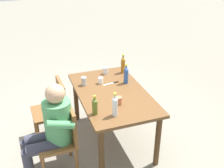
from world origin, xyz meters
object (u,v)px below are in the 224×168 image
dining_table (112,99)px  bottle_olive (95,106)px  bottle_blue (126,75)px  chair_near_left (54,107)px  cup_steel (84,81)px  bottle_clear (115,106)px  table_knife (112,83)px  bottle_amber (123,65)px  chair_near_right (62,136)px  cup_white (100,80)px  cup_glass (106,71)px  cup_terracotta (119,101)px  person_in_white_shirt (52,126)px

dining_table → bottle_olive: 0.59m
dining_table → bottle_blue: (-0.19, 0.27, 0.23)m
chair_near_left → cup_steel: cup_steel is taller
bottle_clear → table_knife: 0.80m
dining_table → cup_steel: cup_steel is taller
bottle_amber → bottle_blue: size_ratio=1.04×
chair_near_right → cup_white: 0.97m
cup_glass → table_knife: 0.34m
chair_near_left → bottle_amber: bottle_amber is taller
cup_white → cup_glass: 0.32m
bottle_olive → cup_steel: bottle_olive is taller
bottle_amber → table_knife: bearing=-43.8°
chair_near_right → bottle_olive: size_ratio=3.61×
table_knife → dining_table: bearing=-19.6°
bottle_clear → bottle_blue: size_ratio=1.03×
bottle_clear → cup_glass: (-1.09, 0.25, -0.07)m
cup_white → bottle_olive: bearing=-21.9°
chair_near_right → bottle_olive: (0.09, 0.38, 0.39)m
bottle_olive → cup_glass: bearing=155.4°
cup_steel → cup_terracotta: size_ratio=1.19×
dining_table → cup_glass: size_ratio=13.96×
dining_table → bottle_olive: (0.42, -0.35, 0.21)m
bottle_clear → table_knife: bearing=162.8°
person_in_white_shirt → chair_near_right: bearing=90.8°
bottle_blue → bottle_olive: 0.87m
cup_glass → table_knife: (0.33, -0.01, -0.05)m
bottle_blue → cup_glass: bottle_blue is taller
cup_steel → dining_table: bearing=42.9°
dining_table → table_knife: 0.27m
chair_near_right → bottle_blue: 1.21m
chair_near_left → cup_glass: (-0.23, 0.84, 0.34)m
dining_table → table_knife: bearing=160.4°
dining_table → bottle_olive: size_ratio=6.12×
dining_table → cup_terracotta: 0.35m
person_in_white_shirt → table_knife: 1.10m
chair_near_left → cup_terracotta: bearing=47.7°
chair_near_left → cup_white: chair_near_left is taller
person_in_white_shirt → bottle_amber: size_ratio=3.96×
bottle_blue → cup_glass: size_ratio=2.69×
cup_white → chair_near_left: bearing=-93.6°
bottle_olive → cup_glass: 1.09m
bottle_olive → chair_near_left: bearing=-153.0°
chair_near_right → table_knife: chair_near_right is taller
bottle_olive → bottle_clear: bearing=62.9°
chair_near_left → bottle_clear: 1.12m
person_in_white_shirt → cup_glass: person_in_white_shirt is taller
bottle_clear → table_knife: bottle_clear is taller
person_in_white_shirt → cup_steel: size_ratio=9.94×
chair_near_right → chair_near_left: size_ratio=1.00×
person_in_white_shirt → bottle_blue: (-0.52, 1.12, 0.24)m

